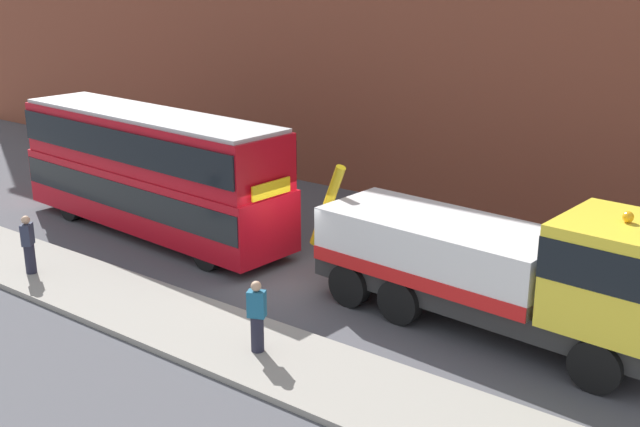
% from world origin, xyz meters
% --- Properties ---
extents(ground_plane, '(120.00, 120.00, 0.00)m').
position_xyz_m(ground_plane, '(0.00, 0.00, 0.00)').
color(ground_plane, '#4C4C51').
extents(near_kerb, '(60.00, 2.80, 0.15)m').
position_xyz_m(near_kerb, '(0.00, -4.20, 0.07)').
color(near_kerb, gray).
rests_on(near_kerb, ground_plane).
extents(recovery_tow_truck, '(10.21, 3.22, 3.67)m').
position_xyz_m(recovery_tow_truck, '(5.96, 0.17, 1.76)').
color(recovery_tow_truck, '#2D2D2D').
rests_on(recovery_tow_truck, ground_plane).
extents(double_decker_bus, '(11.16, 3.27, 4.06)m').
position_xyz_m(double_decker_bus, '(-6.47, 0.20, 2.23)').
color(double_decker_bus, '#B70C19').
rests_on(double_decker_bus, ground_plane).
extents(pedestrian_onlooker, '(0.45, 0.48, 1.71)m').
position_xyz_m(pedestrian_onlooker, '(-6.24, -4.60, 0.99)').
color(pedestrian_onlooker, '#232333').
rests_on(pedestrian_onlooker, near_kerb).
extents(pedestrian_bystander, '(0.47, 0.40, 1.71)m').
position_xyz_m(pedestrian_bystander, '(2.07, -4.26, 0.99)').
color(pedestrian_bystander, '#232333').
rests_on(pedestrian_bystander, near_kerb).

